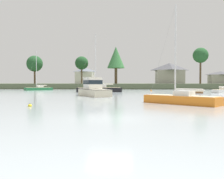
# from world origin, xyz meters

# --- Properties ---
(ground_plane) EXTENTS (470.65, 470.65, 0.00)m
(ground_plane) POSITION_xyz_m (0.00, 0.00, 0.00)
(ground_plane) COLOR #939EA3
(far_shore_bank) EXTENTS (211.79, 53.33, 1.73)m
(far_shore_bank) POSITION_xyz_m (0.00, 88.99, 0.87)
(far_shore_bank) COLOR #4C563D
(far_shore_bank) RESTS_ON ground
(sailboat_green) EXTENTS (6.87, 6.19, 10.92)m
(sailboat_green) POSITION_xyz_m (-22.51, 51.53, 0.22)
(sailboat_green) COLOR #236B3D
(sailboat_green) RESTS_ON ground
(sailboat_black) EXTENTS (9.98, 3.98, 13.24)m
(sailboat_black) POSITION_xyz_m (-4.94, 39.89, 0.29)
(sailboat_black) COLOR black
(sailboat_black) RESTS_ON ground
(sailboat_orange) EXTENTS (6.60, 6.27, 9.91)m
(sailboat_orange) POSITION_xyz_m (5.99, 9.64, 0.22)
(sailboat_orange) COLOR orange
(sailboat_orange) RESTS_ON ground
(cruiser_cream) EXTENTS (6.37, 9.19, 5.21)m
(cruiser_cream) POSITION_xyz_m (-4.37, 24.26, 0.65)
(cruiser_cream) COLOR beige
(cruiser_cream) RESTS_ON ground
(dinghy_wood) EXTENTS (3.13, 1.88, 0.56)m
(dinghy_wood) POSITION_xyz_m (14.02, 34.19, 0.14)
(dinghy_wood) COLOR brown
(dinghy_wood) RESTS_ON ground
(sailboat_white) EXTENTS (5.85, 4.79, 7.89)m
(sailboat_white) POSITION_xyz_m (20.78, 37.65, 0.19)
(sailboat_white) COLOR white
(sailboat_white) RESTS_ON ground
(mooring_buoy_orange) EXTENTS (0.44, 0.44, 0.49)m
(mooring_buoy_orange) POSITION_xyz_m (7.11, 48.13, 0.08)
(mooring_buoy_orange) COLOR orange
(mooring_buoy_orange) RESTS_ON ground
(mooring_buoy_yellow) EXTENTS (0.32, 0.32, 0.37)m
(mooring_buoy_yellow) POSITION_xyz_m (-7.14, 6.55, 0.06)
(mooring_buoy_yellow) COLOR yellow
(mooring_buoy_yellow) RESTS_ON ground
(shore_tree_inland_b) EXTENTS (4.95, 4.95, 11.74)m
(shore_tree_inland_b) POSITION_xyz_m (25.16, 69.02, 10.88)
(shore_tree_inland_b) COLOR brown
(shore_tree_inland_b) RESTS_ON far_shore_bank
(shore_tree_center) EXTENTS (5.41, 5.41, 9.47)m
(shore_tree_center) POSITION_xyz_m (-30.01, 68.72, 8.45)
(shore_tree_center) COLOR brown
(shore_tree_center) RESTS_ON far_shore_bank
(shore_tree_center_right) EXTENTS (4.83, 4.83, 9.92)m
(shore_tree_center_right) POSITION_xyz_m (-15.29, 76.15, 9.17)
(shore_tree_center_right) COLOR brown
(shore_tree_center_right) RESTS_ON far_shore_bank
(shore_tree_inland_c) EXTENTS (5.86, 5.86, 12.40)m
(shore_tree_inland_c) POSITION_xyz_m (-2.53, 69.66, 10.42)
(shore_tree_inland_c) COLOR brown
(shore_tree_inland_c) RESTS_ON far_shore_bank
(cottage_eastern) EXTENTS (7.86, 8.59, 7.03)m
(cottage_eastern) POSITION_xyz_m (-17.14, 94.06, 5.36)
(cottage_eastern) COLOR silver
(cottage_eastern) RESTS_ON far_shore_bank
(cottage_hillside) EXTENTS (11.89, 10.43, 8.68)m
(cottage_hillside) POSITION_xyz_m (19.28, 92.87, 6.23)
(cottage_hillside) COLOR #9E998E
(cottage_hillside) RESTS_ON far_shore_bank
(cottage_near_water) EXTENTS (9.48, 6.99, 5.04)m
(cottage_near_water) POSITION_xyz_m (39.80, 90.75, 4.34)
(cottage_near_water) COLOR #9E998E
(cottage_near_water) RESTS_ON far_shore_bank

